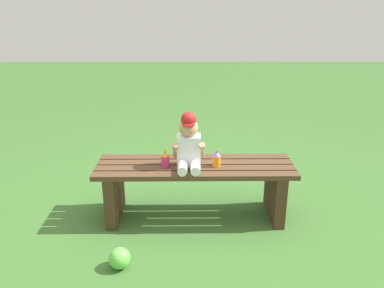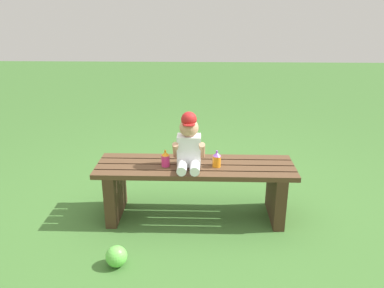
% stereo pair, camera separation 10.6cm
% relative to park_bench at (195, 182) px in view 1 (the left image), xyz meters
% --- Properties ---
extents(ground_plane, '(16.00, 16.00, 0.00)m').
position_rel_park_bench_xyz_m(ground_plane, '(0.00, -0.00, -0.29)').
color(ground_plane, '#3D6B2D').
extents(park_bench, '(1.45, 0.42, 0.43)m').
position_rel_park_bench_xyz_m(park_bench, '(0.00, 0.00, 0.00)').
color(park_bench, '#513823').
rests_on(park_bench, ground_plane).
extents(child_figure, '(0.23, 0.27, 0.40)m').
position_rel_park_bench_xyz_m(child_figure, '(-0.05, -0.03, 0.32)').
color(child_figure, white).
rests_on(child_figure, park_bench).
extents(sippy_cup_left, '(0.06, 0.06, 0.12)m').
position_rel_park_bench_xyz_m(sippy_cup_left, '(-0.22, -0.03, 0.20)').
color(sippy_cup_left, '#E5337F').
rests_on(sippy_cup_left, park_bench).
extents(sippy_cup_right, '(0.06, 0.06, 0.12)m').
position_rel_park_bench_xyz_m(sippy_cup_right, '(0.16, -0.03, 0.20)').
color(sippy_cup_right, orange).
rests_on(sippy_cup_right, park_bench).
extents(toy_ball, '(0.14, 0.14, 0.14)m').
position_rel_park_bench_xyz_m(toy_ball, '(-0.48, -0.62, -0.22)').
color(toy_ball, '#66CC4C').
rests_on(toy_ball, ground_plane).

